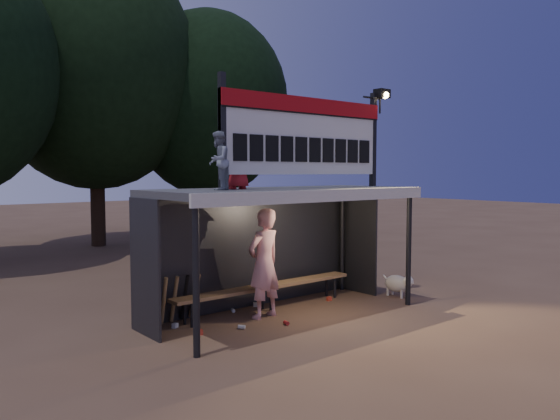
# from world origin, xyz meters

# --- Properties ---
(ground) EXTENTS (80.00, 80.00, 0.00)m
(ground) POSITION_xyz_m (0.00, 0.00, 0.00)
(ground) COLOR #4E3627
(ground) RESTS_ON ground
(player) EXTENTS (0.78, 0.57, 1.97)m
(player) POSITION_xyz_m (-0.37, 0.16, 0.98)
(player) COLOR white
(player) RESTS_ON ground
(child_a) EXTENTS (0.58, 0.56, 0.94)m
(child_a) POSITION_xyz_m (-1.52, -0.14, 2.79)
(child_a) COLOR gray
(child_a) RESTS_ON dugout_shelter
(child_b) EXTENTS (0.54, 0.42, 0.98)m
(child_b) POSITION_xyz_m (-0.97, 0.11, 2.81)
(child_b) COLOR maroon
(child_b) RESTS_ON dugout_shelter
(dugout_shelter) EXTENTS (5.10, 2.08, 2.32)m
(dugout_shelter) POSITION_xyz_m (0.00, 0.24, 1.85)
(dugout_shelter) COLOR #3E3E40
(dugout_shelter) RESTS_ON ground
(scoreboard_assembly) EXTENTS (4.10, 0.27, 1.99)m
(scoreboard_assembly) POSITION_xyz_m (0.56, -0.01, 3.32)
(scoreboard_assembly) COLOR black
(scoreboard_assembly) RESTS_ON dugout_shelter
(bench) EXTENTS (4.00, 0.35, 0.48)m
(bench) POSITION_xyz_m (0.00, 0.55, 0.43)
(bench) COLOR olive
(bench) RESTS_ON ground
(tree_mid) EXTENTS (7.22, 7.22, 10.36)m
(tree_mid) POSITION_xyz_m (1.00, 11.50, 6.17)
(tree_mid) COLOR black
(tree_mid) RESTS_ON ground
(tree_right) EXTENTS (6.08, 6.08, 8.72)m
(tree_right) POSITION_xyz_m (5.00, 10.50, 5.19)
(tree_right) COLOR black
(tree_right) RESTS_ON ground
(dog) EXTENTS (0.36, 0.81, 0.49)m
(dog) POSITION_xyz_m (2.80, -0.35, 0.28)
(dog) COLOR beige
(dog) RESTS_ON ground
(bats) EXTENTS (0.68, 0.35, 0.84)m
(bats) POSITION_xyz_m (-1.71, 0.82, 0.43)
(bats) COLOR olive
(bats) RESTS_ON ground
(litter) EXTENTS (3.47, 1.47, 0.08)m
(litter) POSITION_xyz_m (-0.63, 0.29, 0.04)
(litter) COLOR #AA2E1D
(litter) RESTS_ON ground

